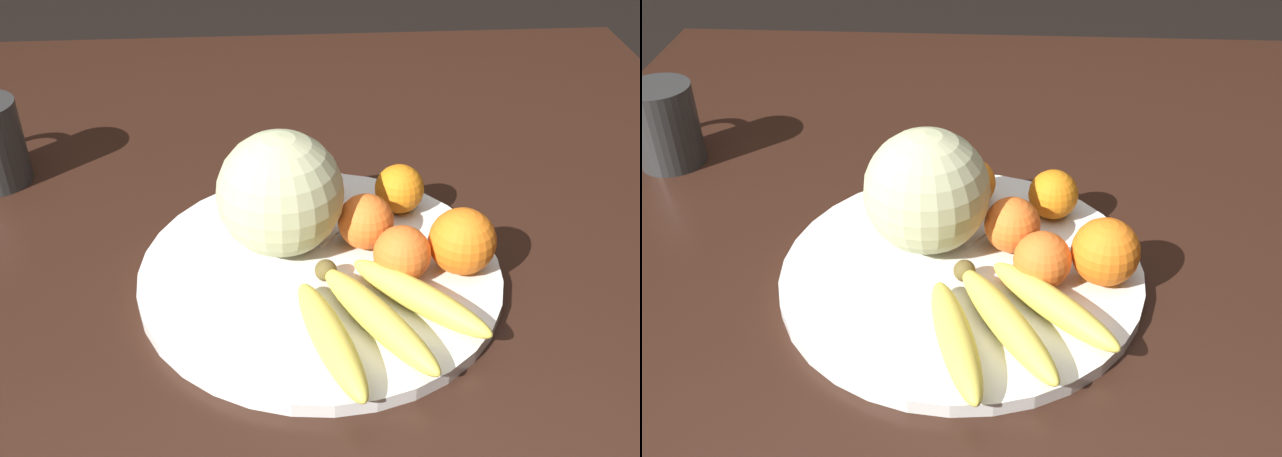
% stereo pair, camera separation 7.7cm
% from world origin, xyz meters
% --- Properties ---
extents(kitchen_table, '(1.58, 1.16, 0.74)m').
position_xyz_m(kitchen_table, '(0.00, 0.00, 0.66)').
color(kitchen_table, black).
rests_on(kitchen_table, ground_plane).
extents(fruit_bowl, '(0.39, 0.39, 0.02)m').
position_xyz_m(fruit_bowl, '(0.08, 0.01, 0.75)').
color(fruit_bowl, white).
rests_on(fruit_bowl, kitchen_table).
extents(melon, '(0.14, 0.14, 0.14)m').
position_xyz_m(melon, '(0.12, 0.05, 0.82)').
color(melon, '#B2B789').
rests_on(melon, fruit_bowl).
extents(banana_bunch, '(0.21, 0.20, 0.03)m').
position_xyz_m(banana_bunch, '(-0.03, -0.03, 0.77)').
color(banana_bunch, brown).
rests_on(banana_bunch, fruit_bowl).
extents(orange_front_left, '(0.07, 0.07, 0.07)m').
position_xyz_m(orange_front_left, '(0.06, -0.13, 0.79)').
color(orange_front_left, orange).
rests_on(orange_front_left, fruit_bowl).
extents(orange_front_right, '(0.06, 0.06, 0.06)m').
position_xyz_m(orange_front_right, '(0.18, -0.09, 0.78)').
color(orange_front_right, orange).
rests_on(orange_front_right, fruit_bowl).
extents(orange_mid_center, '(0.06, 0.06, 0.06)m').
position_xyz_m(orange_mid_center, '(0.11, -0.04, 0.79)').
color(orange_mid_center, orange).
rests_on(orange_mid_center, fruit_bowl).
extents(orange_back_left, '(0.06, 0.06, 0.06)m').
position_xyz_m(orange_back_left, '(0.05, -0.07, 0.78)').
color(orange_back_left, orange).
rests_on(orange_back_left, fruit_bowl).
extents(orange_back_right, '(0.06, 0.06, 0.06)m').
position_xyz_m(orange_back_right, '(0.20, 0.01, 0.78)').
color(orange_back_right, orange).
rests_on(orange_back_right, fruit_bowl).
extents(produce_tag, '(0.09, 0.08, 0.00)m').
position_xyz_m(produce_tag, '(0.15, -0.01, 0.76)').
color(produce_tag, white).
rests_on(produce_tag, fruit_bowl).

